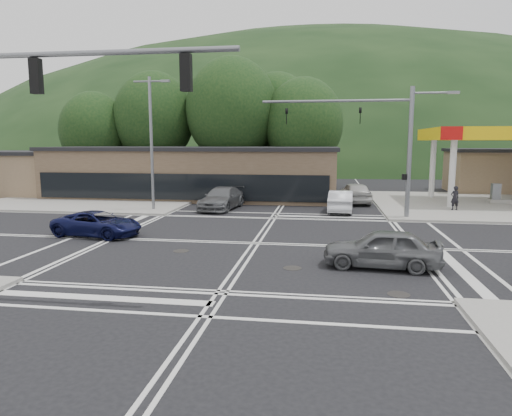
# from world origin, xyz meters

# --- Properties ---
(ground) EXTENTS (120.00, 120.00, 0.00)m
(ground) POSITION_xyz_m (0.00, 0.00, 0.00)
(ground) COLOR black
(ground) RESTS_ON ground
(sidewalk_ne) EXTENTS (16.00, 16.00, 0.15)m
(sidewalk_ne) POSITION_xyz_m (15.00, 15.00, 0.07)
(sidewalk_ne) COLOR gray
(sidewalk_ne) RESTS_ON ground
(sidewalk_nw) EXTENTS (16.00, 16.00, 0.15)m
(sidewalk_nw) POSITION_xyz_m (-15.00, 15.00, 0.07)
(sidewalk_nw) COLOR gray
(sidewalk_nw) RESTS_ON ground
(convenience_store) EXTENTS (10.00, 6.00, 3.80)m
(convenience_store) POSITION_xyz_m (20.00, 25.00, 1.90)
(convenience_store) COLOR #846B4F
(convenience_store) RESTS_ON ground
(commercial_row) EXTENTS (24.00, 8.00, 4.00)m
(commercial_row) POSITION_xyz_m (-8.00, 17.00, 2.00)
(commercial_row) COLOR brown
(commercial_row) RESTS_ON ground
(commercial_nw) EXTENTS (8.00, 7.00, 3.60)m
(commercial_nw) POSITION_xyz_m (-24.00, 17.00, 1.80)
(commercial_nw) COLOR #846B4F
(commercial_nw) RESTS_ON ground
(hill_north) EXTENTS (252.00, 126.00, 140.00)m
(hill_north) POSITION_xyz_m (0.00, 90.00, 0.00)
(hill_north) COLOR black
(hill_north) RESTS_ON ground
(tree_n_a) EXTENTS (8.00, 8.00, 11.75)m
(tree_n_a) POSITION_xyz_m (-14.00, 24.00, 7.14)
(tree_n_a) COLOR #382619
(tree_n_a) RESTS_ON ground
(tree_n_b) EXTENTS (9.00, 9.00, 12.98)m
(tree_n_b) POSITION_xyz_m (-6.00, 24.00, 7.79)
(tree_n_b) COLOR #382619
(tree_n_b) RESTS_ON ground
(tree_n_c) EXTENTS (7.60, 7.60, 10.87)m
(tree_n_c) POSITION_xyz_m (1.00, 24.00, 6.49)
(tree_n_c) COLOR #382619
(tree_n_c) RESTS_ON ground
(tree_n_d) EXTENTS (6.80, 6.80, 9.76)m
(tree_n_d) POSITION_xyz_m (-20.00, 23.00, 5.84)
(tree_n_d) COLOR #382619
(tree_n_d) RESTS_ON ground
(tree_n_e) EXTENTS (8.40, 8.40, 11.98)m
(tree_n_e) POSITION_xyz_m (-2.00, 28.00, 7.14)
(tree_n_e) COLOR #382619
(tree_n_e) RESTS_ON ground
(streetlight_nw) EXTENTS (2.50, 0.25, 9.00)m
(streetlight_nw) POSITION_xyz_m (-8.44, 9.00, 5.05)
(streetlight_nw) COLOR slate
(streetlight_nw) RESTS_ON ground
(signal_mast_ne) EXTENTS (11.65, 0.30, 8.00)m
(signal_mast_ne) POSITION_xyz_m (6.95, 8.20, 5.07)
(signal_mast_ne) COLOR slate
(signal_mast_ne) RESTS_ON ground
(signal_mast_sw) EXTENTS (9.14, 0.28, 8.00)m
(signal_mast_sw) POSITION_xyz_m (-6.39, -8.20, 5.12)
(signal_mast_sw) COLOR slate
(signal_mast_sw) RESTS_ON ground
(car_blue_west) EXTENTS (4.78, 2.77, 1.25)m
(car_blue_west) POSITION_xyz_m (-8.17, 0.50, 0.63)
(car_blue_west) COLOR #0D1039
(car_blue_west) RESTS_ON ground
(car_grey_center) EXTENTS (4.49, 2.12, 1.48)m
(car_grey_center) POSITION_xyz_m (5.33, -3.39, 0.74)
(car_grey_center) COLOR #5B5D60
(car_grey_center) RESTS_ON ground
(car_queue_a) EXTENTS (1.86, 4.58, 1.48)m
(car_queue_a) POSITION_xyz_m (4.26, 10.53, 0.74)
(car_queue_a) COLOR #BBBDC3
(car_queue_a) RESTS_ON ground
(car_queue_b) EXTENTS (2.58, 5.03, 1.64)m
(car_queue_b) POSITION_xyz_m (5.50, 15.21, 0.82)
(car_queue_b) COLOR #B2B2AE
(car_queue_b) RESTS_ON ground
(car_northbound) EXTENTS (2.78, 5.52, 1.54)m
(car_northbound) POSITION_xyz_m (-4.03, 10.57, 0.77)
(car_northbound) COLOR #57595B
(car_northbound) RESTS_ON ground
(pedestrian) EXTENTS (0.68, 0.54, 1.64)m
(pedestrian) POSITION_xyz_m (11.87, 11.50, 0.97)
(pedestrian) COLOR black
(pedestrian) RESTS_ON sidewalk_ne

